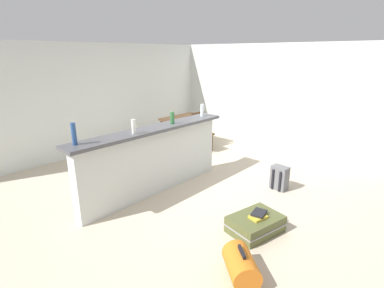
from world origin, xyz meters
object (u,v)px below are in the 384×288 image
(bottle_blue, at_px, (74,134))
(duffel_bag_orange, at_px, (241,265))
(backpack_grey, at_px, (280,178))
(dining_table, at_px, (186,121))
(bottle_white, at_px, (134,127))
(bottle_clear, at_px, (202,110))
(bottle_green, at_px, (172,118))
(book_stack, at_px, (259,215))
(suitcase_flat_olive, at_px, (255,224))
(dining_chair_near_partition, at_px, (201,130))

(bottle_blue, relative_size, duffel_bag_orange, 0.53)
(bottle_blue, bearing_deg, backpack_grey, -29.06)
(bottle_blue, distance_m, dining_table, 3.78)
(bottle_white, xyz_separation_m, backpack_grey, (1.95, -1.44, -1.03))
(bottle_clear, bearing_deg, bottle_blue, 178.93)
(bottle_green, relative_size, book_stack, 0.68)
(bottle_white, bearing_deg, suitcase_flat_olive, -73.01)
(bottle_white, height_order, suitcase_flat_olive, bottle_white)
(book_stack, bearing_deg, bottle_green, 82.01)
(suitcase_flat_olive, distance_m, backpack_grey, 1.45)
(bottle_clear, relative_size, suitcase_flat_olive, 0.26)
(bottle_green, xyz_separation_m, bottle_clear, (0.81, 0.03, 0.01))
(bottle_white, relative_size, suitcase_flat_olive, 0.25)
(bottle_blue, bearing_deg, suitcase_flat_olive, -53.88)
(bottle_green, distance_m, bottle_clear, 0.81)
(duffel_bag_orange, distance_m, book_stack, 0.91)
(book_stack, bearing_deg, dining_table, 58.13)
(bottle_white, height_order, bottle_green, bottle_white)
(bottle_blue, distance_m, duffel_bag_orange, 2.59)
(bottle_clear, height_order, suitcase_flat_olive, bottle_clear)
(dining_table, bearing_deg, bottle_blue, -158.89)
(bottle_blue, xyz_separation_m, bottle_clear, (2.50, -0.05, -0.03))
(suitcase_flat_olive, bearing_deg, dining_chair_near_partition, 53.30)
(bottle_blue, bearing_deg, dining_chair_near_partition, 13.59)
(bottle_blue, relative_size, bottle_clear, 1.30)
(bottle_clear, relative_size, dining_table, 0.21)
(bottle_blue, xyz_separation_m, backpack_grey, (2.81, -1.56, -1.07))
(bottle_green, xyz_separation_m, backpack_grey, (1.12, -1.49, -1.02))
(bottle_green, height_order, backpack_grey, bottle_green)
(book_stack, bearing_deg, dining_chair_near_partition, 53.76)
(bottle_green, relative_size, bottle_clear, 0.89)
(dining_chair_near_partition, bearing_deg, suitcase_flat_olive, -126.70)
(backpack_grey, bearing_deg, bottle_clear, 101.73)
(bottle_green, bearing_deg, suitcase_flat_olive, -98.53)
(dining_table, height_order, suitcase_flat_olive, dining_table)
(dining_chair_near_partition, distance_m, duffel_bag_orange, 4.27)
(dining_chair_near_partition, relative_size, suitcase_flat_olive, 1.06)
(bottle_clear, bearing_deg, dining_table, 54.77)
(bottle_blue, xyz_separation_m, dining_chair_near_partition, (3.48, 0.84, -0.76))
(bottle_clear, height_order, dining_chair_near_partition, bottle_clear)
(bottle_blue, relative_size, bottle_white, 1.37)
(duffel_bag_orange, height_order, book_stack, duffel_bag_orange)
(bottle_green, bearing_deg, duffel_bag_orange, -117.15)
(bottle_clear, height_order, duffel_bag_orange, bottle_clear)
(bottle_clear, xyz_separation_m, book_stack, (-1.07, -1.91, -0.99))
(bottle_blue, height_order, suitcase_flat_olive, bottle_blue)
(bottle_green, xyz_separation_m, duffel_bag_orange, (-1.12, -2.19, -1.07))
(dining_table, bearing_deg, bottle_clear, -125.23)
(duffel_bag_orange, xyz_separation_m, book_stack, (0.86, 0.30, 0.10))
(bottle_blue, xyz_separation_m, book_stack, (1.42, -1.96, -1.02))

